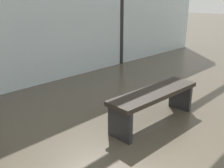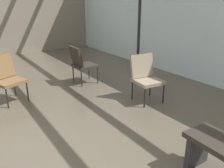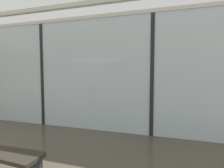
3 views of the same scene
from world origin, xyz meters
The scene contains 4 objects.
window_mullion_0 centered at (-3.50, 5.20, 1.64)m, with size 0.10×0.12×3.29m, color black.
lounge_chair_4 centered at (-2.73, 2.82, 0.49)m, with size 0.48×0.53×0.87m.
lounge_chair_6 centered at (-1.18, 3.37, 0.49)m, with size 0.58×0.54×0.87m.
lounge_chair_7 centered at (-2.61, 1.18, 0.49)m, with size 0.66×0.63×0.87m.
Camera 2 is at (1.95, 0.49, 1.81)m, focal length 37.58 mm.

